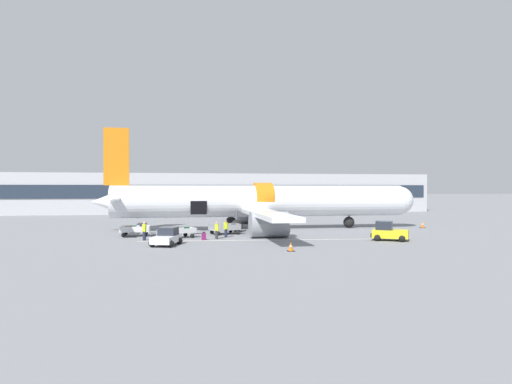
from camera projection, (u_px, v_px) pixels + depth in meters
name	position (u px, v px, depth m)	size (l,w,h in m)	color
ground_plane	(261.00, 231.00, 48.11)	(500.00, 500.00, 0.00)	slate
apron_marking_line	(267.00, 240.00, 39.88)	(22.21, 2.17, 0.01)	silver
terminal_strip	(223.00, 193.00, 85.08)	(77.65, 9.43, 7.11)	#B2B2B7
airplane	(258.00, 203.00, 50.15)	(35.98, 33.19, 10.82)	white
baggage_tug_lead	(389.00, 232.00, 39.53)	(3.45, 2.95, 1.69)	yellow
baggage_tug_mid	(167.00, 238.00, 36.19)	(2.65, 3.48, 1.42)	silver
baggage_cart_loading	(178.00, 233.00, 41.47)	(4.19, 2.65, 0.99)	silver
baggage_cart_queued	(226.00, 229.00, 44.86)	(3.87, 2.59, 1.01)	#999BA0
baggage_cart_empty	(135.00, 231.00, 43.07)	(3.65, 2.07, 1.09)	silver
ground_crew_loader_a	(217.00, 230.00, 40.75)	(0.45, 0.53, 1.53)	#2D2D33
ground_crew_loader_b	(144.00, 231.00, 39.64)	(0.43, 0.57, 1.62)	#1E2338
ground_crew_driver	(226.00, 228.00, 42.11)	(0.50, 0.50, 1.57)	#1E2338
suitcase_on_tarmac_upright	(204.00, 236.00, 39.94)	(0.39, 0.30, 0.72)	#721951
suitcase_on_tarmac_spare	(154.00, 238.00, 39.00)	(0.57, 0.31, 0.58)	#1E2347
safety_cone_nose	(423.00, 225.00, 52.04)	(0.56, 0.56, 0.77)	black
safety_cone_engine_left	(291.00, 247.00, 32.91)	(0.55, 0.55, 0.67)	black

